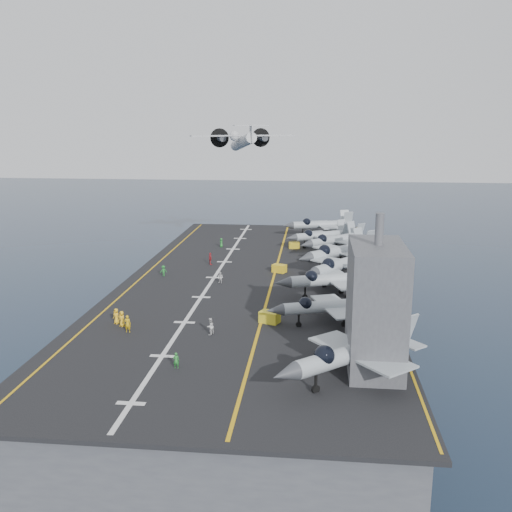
# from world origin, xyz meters

# --- Properties ---
(ground) EXTENTS (500.00, 500.00, 0.00)m
(ground) POSITION_xyz_m (0.00, 0.00, 0.00)
(ground) COLOR #142135
(ground) RESTS_ON ground
(hull) EXTENTS (36.00, 90.00, 10.00)m
(hull) POSITION_xyz_m (0.00, 0.00, 5.00)
(hull) COLOR #56595E
(hull) RESTS_ON ground
(flight_deck) EXTENTS (38.00, 92.00, 0.40)m
(flight_deck) POSITION_xyz_m (0.00, 0.00, 10.20)
(flight_deck) COLOR black
(flight_deck) RESTS_ON hull
(foul_line) EXTENTS (0.35, 90.00, 0.02)m
(foul_line) POSITION_xyz_m (3.00, 0.00, 10.42)
(foul_line) COLOR gold
(foul_line) RESTS_ON flight_deck
(landing_centerline) EXTENTS (0.50, 90.00, 0.02)m
(landing_centerline) POSITION_xyz_m (-6.00, 0.00, 10.42)
(landing_centerline) COLOR silver
(landing_centerline) RESTS_ON flight_deck
(deck_edge_port) EXTENTS (0.25, 90.00, 0.02)m
(deck_edge_port) POSITION_xyz_m (-17.00, 0.00, 10.42)
(deck_edge_port) COLOR gold
(deck_edge_port) RESTS_ON flight_deck
(deck_edge_stbd) EXTENTS (0.25, 90.00, 0.02)m
(deck_edge_stbd) POSITION_xyz_m (18.50, 0.00, 10.42)
(deck_edge_stbd) COLOR gold
(deck_edge_stbd) RESTS_ON flight_deck
(island_superstructure) EXTENTS (5.00, 10.00, 15.00)m
(island_superstructure) POSITION_xyz_m (15.00, -30.00, 17.90)
(island_superstructure) COLOR #56595E
(island_superstructure) RESTS_ON flight_deck
(fighter_jet_0) EXTENTS (19.02, 18.44, 5.54)m
(fighter_jet_0) POSITION_xyz_m (12.85, -33.39, 13.17)
(fighter_jet_0) COLOR #8B939C
(fighter_jet_0) RESTS_ON flight_deck
(fighter_jet_2) EXTENTS (15.69, 12.95, 4.68)m
(fighter_jet_2) POSITION_xyz_m (11.00, -18.67, 12.74)
(fighter_jet_2) COLOR gray
(fighter_jet_2) RESTS_ON flight_deck
(fighter_jet_3) EXTENTS (17.34, 14.33, 5.17)m
(fighter_jet_3) POSITION_xyz_m (11.88, -7.78, 12.98)
(fighter_jet_3) COLOR #9099A1
(fighter_jet_3) RESTS_ON flight_deck
(fighter_jet_4) EXTENTS (17.81, 18.87, 5.46)m
(fighter_jet_4) POSITION_xyz_m (13.23, 0.30, 13.13)
(fighter_jet_4) COLOR gray
(fighter_jet_4) RESTS_ON flight_deck
(fighter_jet_5) EXTENTS (19.10, 19.11, 5.63)m
(fighter_jet_5) POSITION_xyz_m (13.23, 8.62, 13.21)
(fighter_jet_5) COLOR #99A0A8
(fighter_jet_5) RESTS_ON flight_deck
(fighter_jet_6) EXTENTS (17.12, 16.82, 5.00)m
(fighter_jet_6) POSITION_xyz_m (12.80, 19.20, 12.90)
(fighter_jet_6) COLOR #99A2AA
(fighter_jet_6) RESTS_ON flight_deck
(fighter_jet_7) EXTENTS (16.14, 14.43, 4.68)m
(fighter_jet_7) POSITION_xyz_m (10.52, 24.04, 12.74)
(fighter_jet_7) COLOR gray
(fighter_jet_7) RESTS_ON flight_deck
(fighter_jet_8) EXTENTS (16.78, 13.45, 5.09)m
(fighter_jet_8) POSITION_xyz_m (10.51, 34.55, 12.94)
(fighter_jet_8) COLOR #8D949C
(fighter_jet_8) RESTS_ON flight_deck
(tow_cart_a) EXTENTS (2.64, 2.21, 1.36)m
(tow_cart_a) POSITION_xyz_m (4.03, -18.92, 11.08)
(tow_cart_a) COLOR gold
(tow_cart_a) RESTS_ON flight_deck
(tow_cart_b) EXTENTS (2.44, 2.09, 1.24)m
(tow_cart_b) POSITION_xyz_m (3.67, 4.25, 11.02)
(tow_cart_b) COLOR gold
(tow_cart_b) RESTS_ON flight_deck
(tow_cart_c) EXTENTS (2.08, 1.51, 1.15)m
(tow_cart_c) POSITION_xyz_m (5.30, 21.98, 10.98)
(tow_cart_c) COLOR gold
(tow_cart_c) RESTS_ON flight_deck
(crew_0) EXTENTS (1.33, 1.21, 1.85)m
(crew_0) POSITION_xyz_m (-12.90, -22.00, 11.32)
(crew_0) COLOR yellow
(crew_0) RESTS_ON flight_deck
(crew_1) EXTENTS (1.22, 0.82, 2.01)m
(crew_1) POSITION_xyz_m (-11.63, -23.76, 11.41)
(crew_1) COLOR gold
(crew_1) RESTS_ON flight_deck
(crew_2) EXTENTS (1.20, 1.01, 1.71)m
(crew_2) POSITION_xyz_m (-4.52, -2.94, 11.26)
(crew_2) COLOR silver
(crew_2) RESTS_ON flight_deck
(crew_3) EXTENTS (1.19, 1.09, 1.65)m
(crew_3) POSITION_xyz_m (-13.90, 0.15, 11.23)
(crew_3) COLOR #1D892D
(crew_3) RESTS_ON flight_deck
(crew_4) EXTENTS (1.27, 1.45, 2.03)m
(crew_4) POSITION_xyz_m (-8.04, 8.00, 11.42)
(crew_4) COLOR #B82930
(crew_4) RESTS_ON flight_deck
(crew_5) EXTENTS (0.87, 1.13, 1.69)m
(crew_5) POSITION_xyz_m (-8.47, 21.71, 11.24)
(crew_5) COLOR #268C33
(crew_5) RESTS_ON flight_deck
(crew_6) EXTENTS (1.03, 0.74, 1.62)m
(crew_6) POSITION_xyz_m (-3.87, -32.66, 11.21)
(crew_6) COLOR #268731
(crew_6) RESTS_ON flight_deck
(crew_7) EXTENTS (1.29, 1.40, 1.94)m
(crew_7) POSITION_xyz_m (-2.23, -23.54, 11.37)
(crew_7) COLOR silver
(crew_7) RESTS_ON flight_deck
(transport_plane) EXTENTS (29.42, 24.90, 5.90)m
(transport_plane) POSITION_xyz_m (-8.29, 53.78, 28.85)
(transport_plane) COLOR silver
(crew_8) EXTENTS (1.33, 1.21, 1.85)m
(crew_8) POSITION_xyz_m (-13.85, -21.16, 11.32)
(crew_8) COLOR yellow
(crew_8) RESTS_ON flight_deck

